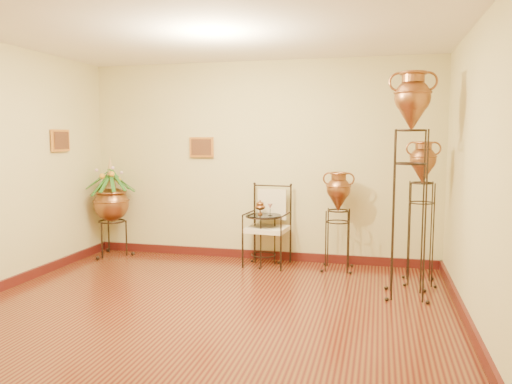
% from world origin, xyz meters
% --- Properties ---
extents(ground, '(5.00, 5.00, 0.00)m').
position_xyz_m(ground, '(0.00, 0.00, 0.00)').
color(ground, brown).
rests_on(ground, ground).
extents(room_shell, '(5.02, 5.02, 2.81)m').
position_xyz_m(room_shell, '(-0.01, 0.01, 1.73)').
color(room_shell, '#D1C686').
rests_on(room_shell, ground).
extents(amphora_tall, '(0.52, 0.52, 2.46)m').
position_xyz_m(amphora_tall, '(1.98, 1.19, 1.25)').
color(amphora_tall, black).
rests_on(amphora_tall, ground).
extents(amphora_mid, '(0.40, 0.40, 1.72)m').
position_xyz_m(amphora_mid, '(2.15, 1.76, 0.87)').
color(amphora_mid, black).
rests_on(amphora_mid, ground).
extents(amphora_short, '(0.47, 0.47, 1.32)m').
position_xyz_m(amphora_short, '(1.15, 2.15, 0.66)').
color(amphora_short, black).
rests_on(amphora_short, ground).
extents(planter_urn, '(0.96, 0.96, 1.49)m').
position_xyz_m(planter_urn, '(-2.15, 2.15, 0.83)').
color(planter_urn, black).
rests_on(planter_urn, ground).
extents(armchair, '(0.66, 0.62, 1.09)m').
position_xyz_m(armchair, '(0.19, 2.15, 0.55)').
color(armchair, black).
rests_on(armchair, ground).
extents(side_table, '(0.61, 0.61, 0.88)m').
position_xyz_m(side_table, '(0.14, 2.15, 0.36)').
color(side_table, black).
rests_on(side_table, ground).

